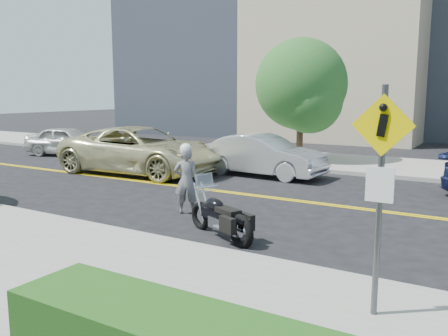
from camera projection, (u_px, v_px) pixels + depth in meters
ground_plane at (281, 199)px, 13.78m from camera, size 120.00×120.00×0.00m
sidewalk_near at (82, 284)px, 7.43m from camera, size 60.00×5.00×0.15m
sidewalk_far at (354, 164)px, 20.10m from camera, size 60.00×5.00×0.15m
pedestrian_sign at (380, 180)px, 5.99m from camera, size 0.78×0.08×3.00m
motorcyclist at (186, 179)px, 11.98m from camera, size 0.74×0.67×1.80m
motorcycle at (220, 208)px, 10.03m from camera, size 2.20×1.45×1.29m
suv at (141, 150)px, 18.08m from camera, size 6.55×3.28×1.78m
parked_car_white at (68, 141)px, 23.26m from camera, size 4.50×2.77×1.43m
parked_car_silver at (263, 155)px, 17.51m from camera, size 4.76×1.89×1.54m
tree_far_a at (301, 84)px, 20.45m from camera, size 3.95×3.95×5.40m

